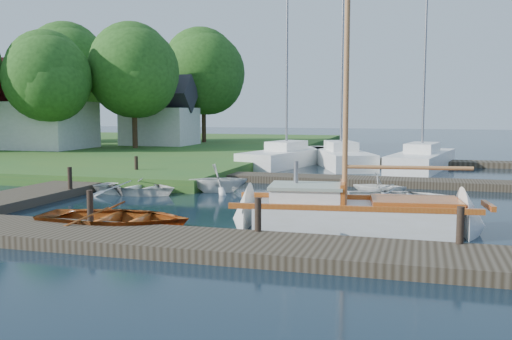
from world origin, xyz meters
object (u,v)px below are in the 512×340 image
(tender_c, at_px, (393,194))
(marina_boat_0, at_px, (286,156))
(mooring_post_2, at_px, (258,214))
(house_c, at_px, (160,117))
(tender_d, at_px, (379,183))
(marina_boat_1, at_px, (341,156))
(tree_2, at_px, (48,77))
(house_a, at_px, (42,113))
(tree_4, at_px, (67,69))
(tender_b, at_px, (218,177))
(sailboat, at_px, (358,218))
(tree_7, at_px, (204,72))
(mooring_post_5, at_px, (136,165))
(dinghy, at_px, (115,215))
(mooring_post_4, at_px, (70,178))
(tree_3, at_px, (134,71))
(mooring_post_3, at_px, (460,225))
(tender_a, at_px, (136,185))
(mooring_post_1, at_px, (90,205))
(marina_boat_2, at_px, (422,159))

(tender_c, height_order, marina_boat_0, marina_boat_0)
(mooring_post_2, xyz_separation_m, house_c, (-15.50, 27.00, 1.88))
(tender_d, relative_size, house_c, 0.36)
(marina_boat_1, relative_size, tree_2, 1.36)
(house_a, relative_size, tree_4, 0.65)
(tender_b, xyz_separation_m, tender_d, (6.04, 0.47, -0.09))
(sailboat, relative_size, tree_7, 1.05)
(mooring_post_5, bearing_deg, tree_2, 140.55)
(dinghy, bearing_deg, house_c, 18.18)
(tender_b, distance_m, marina_boat_1, 11.80)
(dinghy, xyz_separation_m, marina_boat_0, (0.39, 18.08, 0.14))
(dinghy, xyz_separation_m, tree_4, (-19.49, 26.69, 5.95))
(tender_c, relative_size, marina_boat_0, 0.38)
(mooring_post_4, distance_m, dinghy, 6.46)
(mooring_post_5, height_order, tender_b, tender_b)
(sailboat, relative_size, tree_3, 1.12)
(marina_boat_0, relative_size, house_a, 1.57)
(mooring_post_2, bearing_deg, mooring_post_3, 0.00)
(tender_a, xyz_separation_m, tender_b, (2.79, 1.34, 0.26))
(tender_b, bearing_deg, tender_c, -123.36)
(tender_d, xyz_separation_m, tree_4, (-25.73, 18.86, 5.87))
(dinghy, height_order, tree_3, tree_3)
(mooring_post_4, bearing_deg, tender_d, 16.53)
(tender_c, bearing_deg, tree_3, 39.06)
(tender_a, relative_size, marina_boat_0, 0.33)
(house_a, bearing_deg, mooring_post_2, -44.33)
(tender_d, bearing_deg, tree_4, 58.58)
(mooring_post_1, relative_size, house_a, 0.13)
(dinghy, height_order, tree_4, tree_4)
(sailboat, distance_m, tender_a, 9.69)
(mooring_post_2, bearing_deg, tender_c, 66.48)
(house_c, xyz_separation_m, tree_4, (-8.00, 0.05, 3.79))
(marina_boat_1, bearing_deg, tree_3, 54.78)
(mooring_post_1, height_order, mooring_post_2, same)
(sailboat, xyz_separation_m, marina_boat_1, (-2.77, 16.95, 0.22))
(marina_boat_0, bearing_deg, sailboat, -145.84)
(marina_boat_2, bearing_deg, tender_b, 156.82)
(tender_c, distance_m, marina_boat_2, 12.33)
(marina_boat_0, relative_size, tree_4, 1.02)
(mooring_post_2, bearing_deg, house_a, 135.67)
(marina_boat_2, bearing_deg, marina_boat_1, 96.26)
(mooring_post_1, relative_size, house_c, 0.15)
(tender_d, bearing_deg, tree_2, 68.27)
(mooring_post_3, height_order, tender_b, tender_b)
(mooring_post_5, height_order, tree_4, tree_4)
(tender_c, relative_size, tender_d, 1.95)
(marina_boat_2, bearing_deg, mooring_post_1, 167.48)
(tree_4, bearing_deg, tender_a, -50.73)
(house_c, bearing_deg, tender_c, -48.36)
(mooring_post_3, distance_m, house_a, 33.50)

